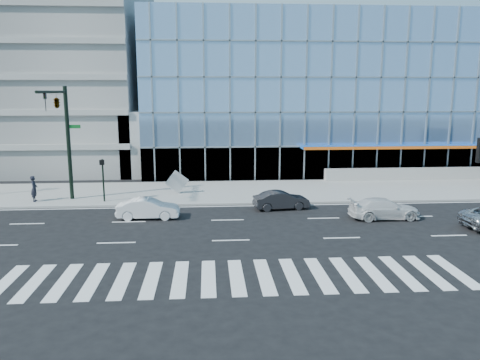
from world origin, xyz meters
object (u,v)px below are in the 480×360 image
object	(u,v)px
white_sedan	(148,208)
dark_sedan	(281,200)
traffic_signal	(60,116)
pedestrian	(34,189)
ped_signal_post	(103,174)
white_suv	(384,209)
tilted_panel	(177,182)

from	to	relation	value
white_sedan	dark_sedan	xyz separation A→B (m)	(8.62, 1.76, -0.02)
traffic_signal	dark_sedan	world-z (taller)	traffic_signal
pedestrian	ped_signal_post	bearing A→B (deg)	-102.63
white_suv	white_sedan	bearing A→B (deg)	84.99
ped_signal_post	white_suv	world-z (taller)	ped_signal_post
traffic_signal	ped_signal_post	xyz separation A→B (m)	(2.50, 0.37, -4.02)
white_suv	pedestrian	xyz separation A→B (m)	(-23.10, 5.62, 0.43)
traffic_signal	white_suv	distance (m)	21.99
dark_sedan	ped_signal_post	bearing A→B (deg)	71.41
white_suv	dark_sedan	distance (m)	6.62
ped_signal_post	white_sedan	xyz separation A→B (m)	(3.60, -4.20, -1.51)
ped_signal_post	white_sedan	distance (m)	5.74
ped_signal_post	pedestrian	distance (m)	5.01
traffic_signal	white_sedan	world-z (taller)	traffic_signal
traffic_signal	tilted_panel	size ratio (longest dim) A/B	6.15
tilted_panel	white_sedan	bearing A→B (deg)	-107.06
pedestrian	dark_sedan	bearing A→B (deg)	-107.70
ped_signal_post	dark_sedan	xyz separation A→B (m)	(12.22, -2.45, -1.53)
white_sedan	pedestrian	bearing A→B (deg)	62.55
ped_signal_post	tilted_panel	distance (m)	5.57
white_suv	pedestrian	bearing A→B (deg)	75.43
pedestrian	tilted_panel	xyz separation A→B (m)	(9.86, 1.88, -0.00)
white_suv	white_sedan	size ratio (longest dim) A/B	1.14
tilted_panel	white_suv	bearing A→B (deg)	-34.50
white_suv	pedestrian	size ratio (longest dim) A/B	2.39
white_sedan	dark_sedan	distance (m)	8.79
ped_signal_post	white_sedan	size ratio (longest dim) A/B	0.78
white_sedan	tilted_panel	world-z (taller)	tilted_panel
white_sedan	white_suv	bearing A→B (deg)	-93.25
ped_signal_post	dark_sedan	world-z (taller)	ped_signal_post
tilted_panel	dark_sedan	bearing A→B (deg)	-37.95
traffic_signal	white_suv	bearing A→B (deg)	-13.26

